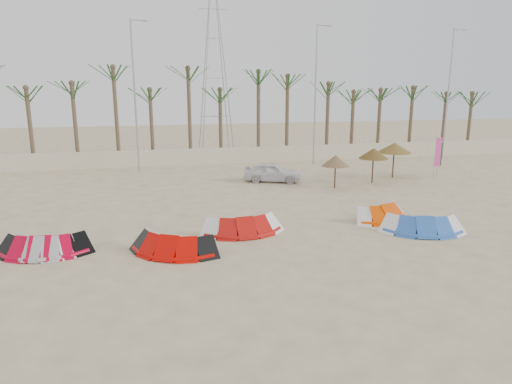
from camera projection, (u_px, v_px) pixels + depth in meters
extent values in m
plane|color=#D6C187|center=(291.00, 262.00, 17.06)|extent=(120.00, 120.00, 0.00)
cube|color=beige|center=(214.00, 156.00, 37.79)|extent=(60.00, 0.30, 1.30)
cylinder|color=brown|center=(33.00, 126.00, 35.64)|extent=(0.32, 0.32, 6.50)
ellipsoid|color=#194719|center=(28.00, 84.00, 34.88)|extent=(4.00, 4.00, 2.40)
cylinder|color=brown|center=(163.00, 124.00, 37.76)|extent=(0.32, 0.32, 6.50)
ellipsoid|color=#194719|center=(161.00, 84.00, 37.01)|extent=(4.00, 4.00, 2.40)
cylinder|color=brown|center=(279.00, 122.00, 39.89)|extent=(0.32, 0.32, 6.50)
ellipsoid|color=#194719|center=(280.00, 84.00, 39.13)|extent=(4.00, 4.00, 2.40)
cylinder|color=brown|center=(384.00, 120.00, 42.01)|extent=(0.32, 0.32, 6.50)
ellipsoid|color=#194719|center=(386.00, 84.00, 41.26)|extent=(4.00, 4.00, 2.40)
cylinder|color=brown|center=(460.00, 118.00, 43.71)|extent=(0.32, 0.32, 6.50)
ellipsoid|color=#194719|center=(464.00, 84.00, 42.96)|extent=(4.00, 4.00, 2.40)
cylinder|color=#A5A8AD|center=(135.00, 98.00, 33.49)|extent=(0.14, 0.14, 11.00)
cylinder|color=#A5A8AD|center=(137.00, 20.00, 32.35)|extent=(1.00, 0.08, 0.08)
cube|color=#A5A8AD|center=(145.00, 21.00, 32.47)|extent=(0.35, 0.14, 0.10)
cylinder|color=#A5A8AD|center=(315.00, 96.00, 36.47)|extent=(0.14, 0.14, 11.00)
cylinder|color=#A5A8AD|center=(323.00, 25.00, 35.32)|extent=(1.00, 0.08, 0.08)
cube|color=#A5A8AD|center=(330.00, 26.00, 35.44)|extent=(0.35, 0.14, 0.10)
cylinder|color=#A5A8AD|center=(448.00, 96.00, 39.02)|extent=(0.14, 0.14, 11.00)
cylinder|color=#A5A8AD|center=(460.00, 29.00, 37.87)|extent=(1.00, 0.08, 0.08)
cube|color=#A5A8AD|center=(465.00, 30.00, 37.99)|extent=(0.35, 0.14, 0.10)
cylinder|color=#A0A1A2|center=(39.00, 254.00, 17.58)|extent=(2.53, 0.89, 0.20)
cube|color=silver|center=(7.00, 252.00, 17.39)|extent=(0.88, 1.22, 0.40)
cube|color=silver|center=(71.00, 247.00, 17.88)|extent=(0.88, 1.22, 0.40)
cylinder|color=#BE0021|center=(45.00, 252.00, 17.78)|extent=(3.25, 0.51, 0.20)
cube|color=black|center=(4.00, 250.00, 17.53)|extent=(0.70, 1.15, 0.40)
cube|color=black|center=(84.00, 245.00, 18.15)|extent=(0.70, 1.15, 0.40)
cylinder|color=#C70500|center=(173.00, 251.00, 17.85)|extent=(3.02, 1.71, 0.20)
cube|color=black|center=(134.00, 250.00, 17.60)|extent=(1.04, 1.25, 0.40)
cube|color=black|center=(211.00, 244.00, 18.23)|extent=(1.04, 1.25, 0.40)
cylinder|color=#B3100B|center=(243.00, 232.00, 20.25)|extent=(3.34, 0.46, 0.20)
cube|color=white|center=(209.00, 230.00, 19.99)|extent=(0.68, 1.14, 0.40)
cube|color=white|center=(275.00, 225.00, 20.63)|extent=(0.68, 1.14, 0.40)
cylinder|color=#F04700|center=(383.00, 219.00, 22.20)|extent=(2.68, 1.06, 0.20)
cube|color=white|center=(358.00, 217.00, 21.99)|extent=(0.92, 1.23, 0.40)
cube|color=white|center=(405.00, 213.00, 22.52)|extent=(0.92, 1.23, 0.40)
cylinder|color=blue|center=(422.00, 231.00, 20.34)|extent=(3.19, 1.21, 0.20)
cube|color=white|center=(391.00, 229.00, 20.08)|extent=(0.91, 1.23, 0.40)
cube|color=white|center=(450.00, 225.00, 20.71)|extent=(0.91, 1.23, 0.40)
cylinder|color=#4C331E|center=(335.00, 172.00, 28.90)|extent=(0.10, 0.10, 2.03)
cone|color=olive|center=(336.00, 161.00, 28.73)|extent=(1.75, 1.75, 0.70)
cylinder|color=#4C331E|center=(373.00, 166.00, 30.29)|extent=(0.10, 0.10, 2.27)
cone|color=brown|center=(374.00, 153.00, 30.09)|extent=(1.97, 1.97, 0.70)
cylinder|color=#4C331E|center=(393.00, 161.00, 32.06)|extent=(0.10, 0.10, 2.39)
cone|color=olive|center=(394.00, 148.00, 31.84)|extent=(2.36, 2.36, 0.70)
cylinder|color=#A5A8AD|center=(435.00, 157.00, 31.44)|extent=(0.04, 0.04, 3.09)
cube|color=#FF42AC|center=(438.00, 152.00, 31.41)|extent=(0.42, 0.06, 2.01)
cylinder|color=#A5A8AD|center=(438.00, 159.00, 32.38)|extent=(0.04, 0.04, 2.59)
cube|color=#073619|center=(441.00, 154.00, 32.36)|extent=(0.40, 0.17, 1.69)
imported|color=white|center=(273.00, 172.00, 30.93)|extent=(4.16, 2.79, 1.31)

